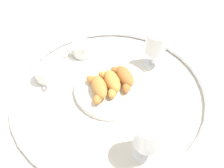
{
  "coord_description": "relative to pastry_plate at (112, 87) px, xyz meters",
  "views": [
    {
      "loc": [
        -0.36,
        0.31,
        0.55
      ],
      "look_at": [
        -0.01,
        0.0,
        0.03
      ],
      "focal_mm": 33.09,
      "sensor_mm": 36.0,
      "label": 1
    }
  ],
  "objects": [
    {
      "name": "croissant_large",
      "position": [
        -0.01,
        -0.05,
        0.03
      ],
      "size": [
        0.13,
        0.09,
        0.04
      ],
      "color": "#AD6B33",
      "rests_on": "pastry_plate"
    },
    {
      "name": "folded_napkin",
      "position": [
        -0.1,
        0.21,
        -0.01
      ],
      "size": [
        0.15,
        0.15,
        0.01
      ],
      "primitive_type": "cube",
      "rotation": [
        0.0,
        0.0,
        -0.44
      ],
      "color": "silver",
      "rests_on": "ground_plane"
    },
    {
      "name": "croissant_small",
      "position": [
        0.0,
        0.0,
        0.03
      ],
      "size": [
        0.13,
        0.1,
        0.04
      ],
      "color": "#CC893D",
      "rests_on": "pastry_plate"
    },
    {
      "name": "ground_plane",
      "position": [
        0.01,
        -0.0,
        -0.01
      ],
      "size": [
        2.2,
        2.2,
        0.0
      ],
      "primitive_type": "plane",
      "color": "silver"
    },
    {
      "name": "juice_glass_right",
      "position": [
        -0.0,
        -0.21,
        0.08
      ],
      "size": [
        0.08,
        0.08,
        0.14
      ],
      "color": "white",
      "rests_on": "ground_plane"
    },
    {
      "name": "coffee_cup_near",
      "position": [
        0.19,
        0.14,
        0.01
      ],
      "size": [
        0.14,
        0.14,
        0.06
      ],
      "color": "white",
      "rests_on": "ground_plane"
    },
    {
      "name": "croissant_extra",
      "position": [
        0.01,
        0.05,
        0.03
      ],
      "size": [
        0.12,
        0.1,
        0.04
      ],
      "color": "#BC7A38",
      "rests_on": "pastry_plate"
    },
    {
      "name": "pastry_plate",
      "position": [
        0.0,
        0.0,
        0.0
      ],
      "size": [
        0.26,
        0.26,
        0.02
      ],
      "color": "white",
      "rests_on": "ground_plane"
    },
    {
      "name": "coffee_cup_far",
      "position": [
        0.22,
        -0.03,
        0.01
      ],
      "size": [
        0.14,
        0.14,
        0.06
      ],
      "color": "white",
      "rests_on": "ground_plane"
    },
    {
      "name": "sugar_packet",
      "position": [
        -0.13,
        -0.15,
        -0.01
      ],
      "size": [
        0.05,
        0.04,
        0.01
      ],
      "primitive_type": "cube",
      "rotation": [
        0.0,
        0.0,
        -0.07
      ],
      "color": "white",
      "rests_on": "ground_plane"
    },
    {
      "name": "table_chrome_rim",
      "position": [
        0.01,
        -0.0,
        -0.0
      ],
      "size": [
        0.68,
        0.68,
        0.02
      ],
      "primitive_type": "torus",
      "color": "silver",
      "rests_on": "ground_plane"
    },
    {
      "name": "juice_glass_left",
      "position": [
        -0.23,
        0.08,
        0.08
      ],
      "size": [
        0.08,
        0.08,
        0.14
      ],
      "color": "white",
      "rests_on": "ground_plane"
    }
  ]
}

